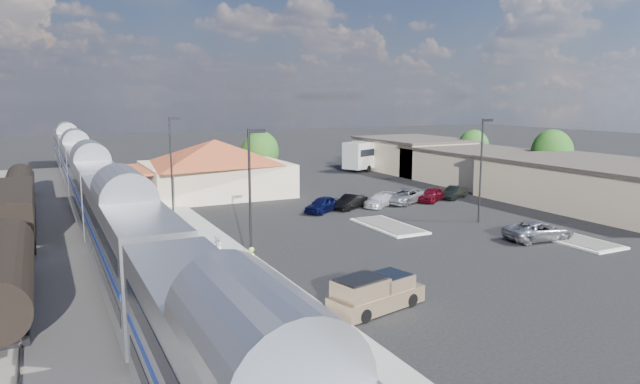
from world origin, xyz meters
name	(u,v)px	position (x,y,z in m)	size (l,w,h in m)	color
ground	(359,237)	(0.00, 0.00, 0.00)	(280.00, 280.00, 0.00)	black
railbed	(61,243)	(-21.00, 8.00, 0.06)	(16.00, 100.00, 0.12)	#4C4944
platform	(188,236)	(-12.00, 6.00, 0.09)	(5.50, 92.00, 0.18)	gray
passenger_train	(92,189)	(-18.00, 15.60, 2.87)	(3.00, 104.00, 5.55)	silver
freight_cars	(14,215)	(-24.00, 10.90, 1.93)	(2.80, 46.00, 4.00)	black
station_depot	(215,167)	(-4.56, 24.00, 3.13)	(18.35, 12.24, 6.20)	beige
buildings_east	(500,168)	(28.00, 14.28, 2.27)	(14.40, 51.40, 4.80)	#C6B28C
traffic_island_south	(388,226)	(4.00, 2.00, 0.10)	(3.30, 7.50, 0.21)	silver
traffic_island_north	(571,239)	(14.00, -8.00, 0.10)	(3.30, 7.50, 0.21)	silver
lamp_plat_s	(251,191)	(-10.90, -6.00, 5.34)	(1.08, 0.25, 9.00)	black
lamp_plat_n	(172,157)	(-10.90, 16.00, 5.34)	(1.08, 0.25, 9.00)	black
lamp_lot	(482,162)	(12.10, 0.00, 5.34)	(1.08, 0.25, 9.00)	black
tree_east_b	(552,152)	(34.00, 12.00, 4.22)	(4.94, 4.94, 6.96)	#382314
tree_east_c	(473,147)	(34.00, 26.00, 3.76)	(4.41, 4.41, 6.21)	#382314
tree_depot	(260,152)	(3.00, 30.00, 4.02)	(4.71, 4.71, 6.63)	#382314
pickup_truck	(377,293)	(-6.90, -13.63, 0.87)	(5.62, 3.14, 1.84)	tan
suv	(539,231)	(11.76, -6.91, 0.75)	(2.49, 5.39, 1.50)	#9A9CA2
coach_bus	(377,153)	(24.00, 36.00, 2.48)	(13.46, 7.98, 4.30)	silver
person_a	(252,262)	(-11.09, -6.42, 1.13)	(0.69, 0.45, 1.90)	#B0D542
person_b	(217,247)	(-11.93, -1.91, 1.06)	(0.85, 0.66, 1.75)	silver
parked_car_a	(322,204)	(1.78, 10.00, 0.75)	(1.77, 4.39, 1.49)	#0B0F3A
parked_car_b	(350,202)	(4.98, 10.30, 0.70)	(1.48, 4.25, 1.40)	black
parked_car_c	(380,200)	(8.18, 10.00, 0.64)	(1.79, 4.41, 1.28)	white
parked_car_d	(405,196)	(11.38, 10.30, 0.74)	(2.46, 5.34, 1.48)	#979B9F
parked_car_e	(432,195)	(14.58, 10.00, 0.73)	(1.73, 4.30, 1.46)	maroon
parked_car_f	(454,192)	(17.78, 10.30, 0.67)	(1.42, 4.07, 1.34)	black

